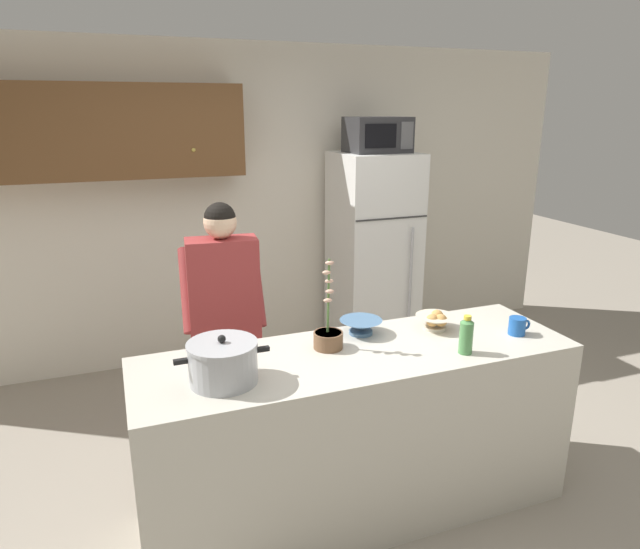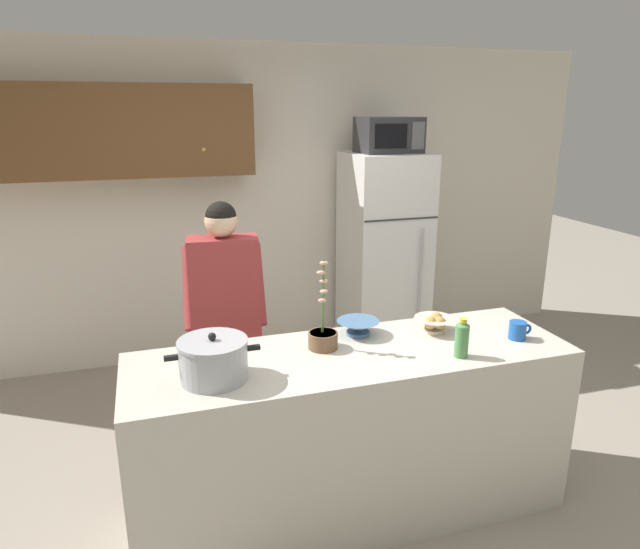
{
  "view_description": "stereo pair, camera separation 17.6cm",
  "coord_description": "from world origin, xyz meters",
  "px_view_note": "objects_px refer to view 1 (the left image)",
  "views": [
    {
      "loc": [
        -1.09,
        -2.34,
        2.09
      ],
      "look_at": [
        0.0,
        0.55,
        1.17
      ],
      "focal_mm": 31.41,
      "sensor_mm": 36.0,
      "label": 1
    },
    {
      "loc": [
        -0.92,
        -2.39,
        2.09
      ],
      "look_at": [
        0.0,
        0.55,
        1.17
      ],
      "focal_mm": 31.41,
      "sensor_mm": 36.0,
      "label": 2
    }
  ],
  "objects_px": {
    "bottle_near_edge": "(466,335)",
    "potted_orchid": "(328,335)",
    "bread_bowl": "(436,321)",
    "empty_bowl": "(361,326)",
    "refrigerator": "(373,256)",
    "microwave": "(377,135)",
    "person_near_pot": "(224,305)",
    "coffee_mug": "(518,326)",
    "cooking_pot": "(223,362)"
  },
  "relations": [
    {
      "from": "refrigerator",
      "to": "potted_orchid",
      "type": "relative_size",
      "value": 3.7
    },
    {
      "from": "empty_bowl",
      "to": "microwave",
      "type": "bearing_deg",
      "value": 61.75
    },
    {
      "from": "microwave",
      "to": "empty_bowl",
      "type": "xyz_separation_m",
      "value": [
        -0.87,
        -1.62,
        -0.92
      ]
    },
    {
      "from": "microwave",
      "to": "bread_bowl",
      "type": "distance_m",
      "value": 1.99
    },
    {
      "from": "bottle_near_edge",
      "to": "cooking_pot",
      "type": "bearing_deg",
      "value": 174.08
    },
    {
      "from": "person_near_pot",
      "to": "empty_bowl",
      "type": "height_order",
      "value": "person_near_pot"
    },
    {
      "from": "empty_bowl",
      "to": "refrigerator",
      "type": "bearing_deg",
      "value": 62.07
    },
    {
      "from": "refrigerator",
      "to": "person_near_pot",
      "type": "bearing_deg",
      "value": -143.62
    },
    {
      "from": "microwave",
      "to": "coffee_mug",
      "type": "distance_m",
      "value": 2.13
    },
    {
      "from": "cooking_pot",
      "to": "coffee_mug",
      "type": "relative_size",
      "value": 3.24
    },
    {
      "from": "cooking_pot",
      "to": "empty_bowl",
      "type": "height_order",
      "value": "cooking_pot"
    },
    {
      "from": "microwave",
      "to": "coffee_mug",
      "type": "xyz_separation_m",
      "value": [
        -0.09,
        -1.92,
        -0.92
      ]
    },
    {
      "from": "cooking_pot",
      "to": "empty_bowl",
      "type": "distance_m",
      "value": 0.85
    },
    {
      "from": "potted_orchid",
      "to": "coffee_mug",
      "type": "bearing_deg",
      "value": -10.76
    },
    {
      "from": "bread_bowl",
      "to": "empty_bowl",
      "type": "bearing_deg",
      "value": 167.77
    },
    {
      "from": "person_near_pot",
      "to": "bread_bowl",
      "type": "distance_m",
      "value": 1.21
    },
    {
      "from": "microwave",
      "to": "person_near_pot",
      "type": "distance_m",
      "value": 2.06
    },
    {
      "from": "microwave",
      "to": "bread_bowl",
      "type": "xyz_separation_m",
      "value": [
        -0.46,
        -1.71,
        -0.91
      ]
    },
    {
      "from": "empty_bowl",
      "to": "potted_orchid",
      "type": "height_order",
      "value": "potted_orchid"
    },
    {
      "from": "coffee_mug",
      "to": "potted_orchid",
      "type": "bearing_deg",
      "value": 169.24
    },
    {
      "from": "coffee_mug",
      "to": "bottle_near_edge",
      "type": "bearing_deg",
      "value": -165.4
    },
    {
      "from": "bread_bowl",
      "to": "bottle_near_edge",
      "type": "relative_size",
      "value": 1.1
    },
    {
      "from": "potted_orchid",
      "to": "microwave",
      "type": "bearing_deg",
      "value": 57.49
    },
    {
      "from": "bottle_near_edge",
      "to": "person_near_pot",
      "type": "bearing_deg",
      "value": 137.09
    },
    {
      "from": "bottle_near_edge",
      "to": "potted_orchid",
      "type": "relative_size",
      "value": 0.42
    },
    {
      "from": "refrigerator",
      "to": "potted_orchid",
      "type": "xyz_separation_m",
      "value": [
        -1.1,
        -1.75,
        0.12
      ]
    },
    {
      "from": "cooking_pot",
      "to": "bread_bowl",
      "type": "height_order",
      "value": "cooking_pot"
    },
    {
      "from": "coffee_mug",
      "to": "person_near_pot",
      "type": "bearing_deg",
      "value": 149.41
    },
    {
      "from": "empty_bowl",
      "to": "potted_orchid",
      "type": "relative_size",
      "value": 0.49
    },
    {
      "from": "empty_bowl",
      "to": "potted_orchid",
      "type": "xyz_separation_m",
      "value": [
        -0.23,
        -0.11,
        0.02
      ]
    },
    {
      "from": "microwave",
      "to": "bottle_near_edge",
      "type": "relative_size",
      "value": 2.42
    },
    {
      "from": "coffee_mug",
      "to": "empty_bowl",
      "type": "distance_m",
      "value": 0.84
    },
    {
      "from": "microwave",
      "to": "refrigerator",
      "type": "bearing_deg",
      "value": 90.07
    },
    {
      "from": "bread_bowl",
      "to": "cooking_pot",
      "type": "bearing_deg",
      "value": -170.73
    },
    {
      "from": "microwave",
      "to": "empty_bowl",
      "type": "relative_size",
      "value": 2.09
    },
    {
      "from": "refrigerator",
      "to": "bottle_near_edge",
      "type": "height_order",
      "value": "refrigerator"
    },
    {
      "from": "bread_bowl",
      "to": "empty_bowl",
      "type": "height_order",
      "value": "bread_bowl"
    },
    {
      "from": "refrigerator",
      "to": "bread_bowl",
      "type": "bearing_deg",
      "value": -104.92
    },
    {
      "from": "microwave",
      "to": "bread_bowl",
      "type": "relative_size",
      "value": 2.2
    },
    {
      "from": "cooking_pot",
      "to": "potted_orchid",
      "type": "bearing_deg",
      "value": 17.17
    },
    {
      "from": "bottle_near_edge",
      "to": "potted_orchid",
      "type": "height_order",
      "value": "potted_orchid"
    },
    {
      "from": "refrigerator",
      "to": "microwave",
      "type": "bearing_deg",
      "value": -89.93
    },
    {
      "from": "empty_bowl",
      "to": "person_near_pot",
      "type": "bearing_deg",
      "value": 139.82
    },
    {
      "from": "bottle_near_edge",
      "to": "potted_orchid",
      "type": "bearing_deg",
      "value": 154.09
    },
    {
      "from": "microwave",
      "to": "person_near_pot",
      "type": "bearing_deg",
      "value": -144.16
    },
    {
      "from": "microwave",
      "to": "cooking_pot",
      "type": "xyz_separation_m",
      "value": [
        -1.67,
        -1.91,
        -0.87
      ]
    },
    {
      "from": "bread_bowl",
      "to": "empty_bowl",
      "type": "relative_size",
      "value": 0.95
    },
    {
      "from": "bread_bowl",
      "to": "empty_bowl",
      "type": "distance_m",
      "value": 0.42
    },
    {
      "from": "refrigerator",
      "to": "coffee_mug",
      "type": "height_order",
      "value": "refrigerator"
    },
    {
      "from": "refrigerator",
      "to": "bread_bowl",
      "type": "height_order",
      "value": "refrigerator"
    }
  ]
}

